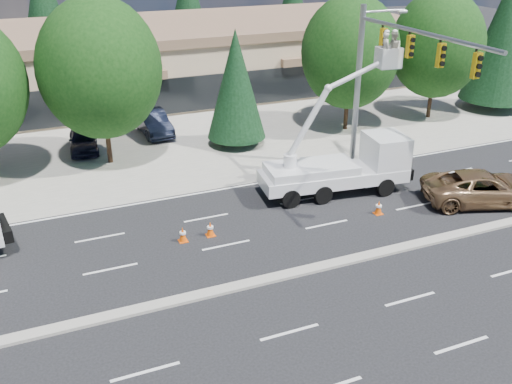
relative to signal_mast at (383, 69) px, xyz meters
name	(u,v)px	position (x,y,z in m)	size (l,w,h in m)	color
ground	(254,284)	(-10.03, -7.04, -6.06)	(140.00, 140.00, 0.00)	black
concrete_apron	(143,131)	(-10.03, 12.96, -6.05)	(140.00, 22.00, 0.01)	gray
road_median	(254,282)	(-10.03, -7.04, -6.00)	(120.00, 0.55, 0.12)	gray
strip_mall	(113,61)	(-10.03, 22.93, -3.23)	(50.40, 15.40, 5.50)	tan
tree_front_d	(100,69)	(-13.03, 7.96, -0.51)	(6.83, 6.83, 9.48)	#332114
tree_front_e	(236,84)	(-5.03, 7.96, -2.17)	(3.68, 3.68, 7.25)	#332114
tree_front_f	(350,53)	(2.97, 7.96, -0.84)	(6.43, 6.43, 8.92)	#332114
tree_front_g	(437,45)	(9.97, 7.96, -0.84)	(6.43, 6.43, 8.92)	#332114
tree_front_h	(505,35)	(15.97, 7.96, -0.57)	(5.19, 5.19, 10.23)	#332114
tree_back_b	(44,8)	(-14.03, 34.96, -0.28)	(5.46, 5.46, 10.76)	#332114
tree_back_c	(188,6)	(-0.03, 34.96, -0.75)	(5.02, 5.02, 9.89)	#332114
tree_back_d	(293,4)	(11.97, 34.96, -1.12)	(4.67, 4.67, 9.21)	#332114
signal_mast	(383,69)	(0.00, 0.00, 0.00)	(2.76, 10.16, 9.00)	gray
bucket_truck	(348,159)	(-2.26, -0.94, -4.27)	(7.92, 3.24, 8.23)	white
traffic_cone_b	(183,234)	(-11.67, -2.77, -5.72)	(0.40, 0.40, 0.70)	#E95107
traffic_cone_c	(210,229)	(-10.38, -2.75, -5.72)	(0.40, 0.40, 0.70)	#E95107
traffic_cone_d	(379,207)	(-2.18, -3.83, -5.72)	(0.40, 0.40, 0.70)	#E95107
minivan	(483,188)	(3.28, -4.76, -5.24)	(2.71, 5.88, 1.63)	olive
parked_car_west	(83,139)	(-14.19, 10.60, -5.34)	(1.68, 4.18, 1.42)	black
parked_car_east	(153,122)	(-9.44, 12.04, -5.27)	(1.66, 4.75, 1.56)	black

